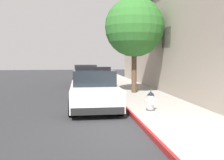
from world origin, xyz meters
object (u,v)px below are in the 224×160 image
police_cruiser (93,89)px  street_tree (134,27)px  parked_car_silver_ahead (85,75)px  fire_hydrant (151,101)px

police_cruiser → street_tree: 4.96m
parked_car_silver_ahead → fire_hydrant: size_ratio=6.37×
police_cruiser → street_tree: (2.45, 3.12, 2.99)m
fire_hydrant → street_tree: street_tree is taller
parked_car_silver_ahead → street_tree: 7.17m
parked_car_silver_ahead → fire_hydrant: parked_car_silver_ahead is taller
police_cruiser → parked_car_silver_ahead: (-0.06, 9.13, -0.00)m
parked_car_silver_ahead → fire_hydrant: 11.05m
police_cruiser → fire_hydrant: bearing=-41.0°
parked_car_silver_ahead → fire_hydrant: (2.04, -10.86, -0.24)m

